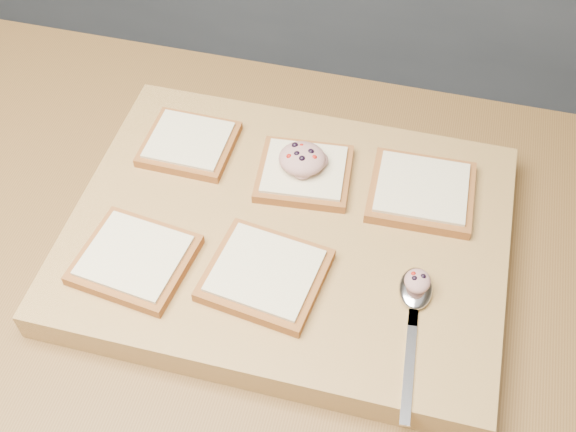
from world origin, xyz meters
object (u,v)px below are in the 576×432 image
object	(u,v)px
cutting_board	(288,236)
spoon	(415,299)
bread_far_center	(304,173)
tuna_salad_dollop	(302,159)

from	to	relation	value
cutting_board	spoon	distance (m)	0.18
bread_far_center	tuna_salad_dollop	world-z (taller)	tuna_salad_dollop
cutting_board	bread_far_center	xyz separation A→B (m)	(0.00, 0.08, 0.03)
bread_far_center	tuna_salad_dollop	xyz separation A→B (m)	(-0.00, 0.00, 0.02)
bread_far_center	tuna_salad_dollop	size ratio (longest dim) A/B	2.11
bread_far_center	spoon	size ratio (longest dim) A/B	0.66
spoon	cutting_board	bearing A→B (deg)	156.95
cutting_board	spoon	world-z (taller)	spoon
tuna_salad_dollop	spoon	distance (m)	0.23
cutting_board	bread_far_center	bearing A→B (deg)	89.71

